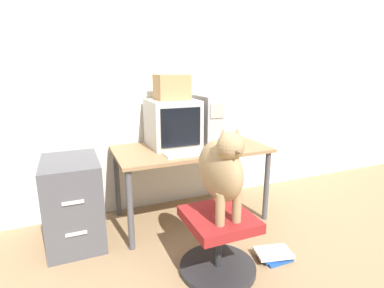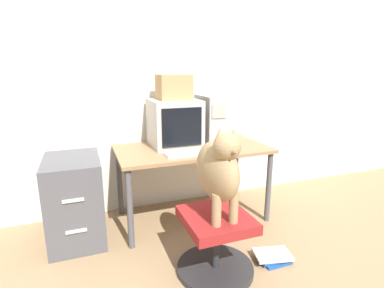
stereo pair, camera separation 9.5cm
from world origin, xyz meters
The scene contains 12 objects.
ground_plane centered at (0.00, 0.00, 0.00)m, with size 12.00×12.00×0.00m, color #937551.
wall_back centered at (0.00, 0.79, 1.30)m, with size 8.00×0.05×2.60m.
desk centered at (0.00, 0.36, 0.62)m, with size 1.38×0.73×0.70m.
crt_monitor centered at (-0.13, 0.49, 0.92)m, with size 0.44×0.45×0.43m.
pc_tower centered at (0.24, 0.51, 0.93)m, with size 0.18×0.41×0.46m.
keyboard centered at (-0.11, 0.15, 0.72)m, with size 0.40×0.14×0.03m.
computer_mouse centered at (0.15, 0.17, 0.72)m, with size 0.06×0.05×0.03m.
office_chair centered at (-0.13, -0.45, 0.23)m, with size 0.55×0.55×0.44m.
dog centered at (-0.13, -0.47, 0.78)m, with size 0.22×0.50×0.63m.
filing_cabinet centered at (-1.04, 0.35, 0.36)m, with size 0.43×0.61×0.71m.
cardboard_box centered at (-0.13, 0.50, 1.24)m, with size 0.29×0.25×0.23m.
book_stack_floor centered at (0.33, -0.49, 0.03)m, with size 0.30×0.24×0.06m.
Camera 2 is at (-0.93, -2.13, 1.42)m, focal length 28.00 mm.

